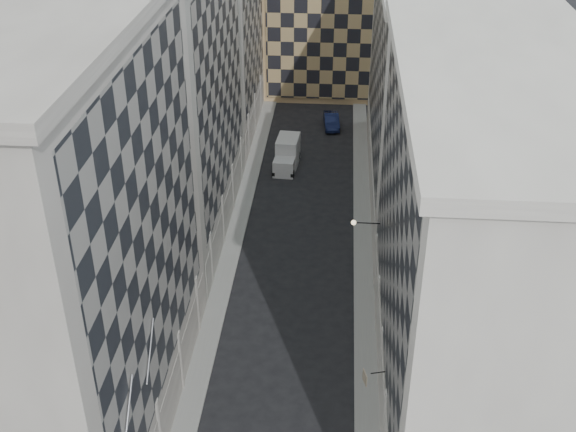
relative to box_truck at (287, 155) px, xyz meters
The scene contains 13 objects.
sidewalk_west 14.95m from the box_truck, 102.69° to the right, with size 1.50×100.00×0.15m, color gray.
sidewalk_east 16.27m from the box_truck, 63.57° to the right, with size 1.50×100.00×0.15m, color gray.
bldg_left_a 36.29m from the box_truck, 104.87° to the right, with size 10.80×22.80×23.70m.
bldg_left_b 17.75m from the box_truck, 127.66° to the right, with size 10.80×22.80×22.70m.
bldg_left_c 16.77m from the box_truck, 130.41° to the left, with size 10.80×22.80×21.70m.
bldg_right_a 33.48m from the box_truck, 66.48° to the right, with size 10.80×26.80×20.70m.
bldg_right_b 15.71m from the box_truck, 11.16° to the right, with size 10.80×28.80×19.70m.
tan_block 25.08m from the box_truck, 80.34° to the left, with size 16.80×14.80×18.80m.
flagpoles_left 39.33m from the box_truck, 95.82° to the right, with size 0.10×6.33×2.33m.
bracket_lamp 22.07m from the box_truck, 72.81° to the right, with size 1.98×0.36×0.36m.
box_truck is the anchor object (origin of this frame).
dark_car 10.66m from the box_truck, 67.40° to the left, with size 1.55×4.45×1.47m, color #11193E.
shop_sign 33.92m from the box_truck, 78.17° to the right, with size 1.23×0.72×0.81m.
Camera 1 is at (2.92, -18.48, 31.76)m, focal length 45.00 mm.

